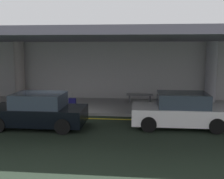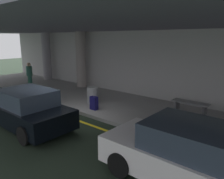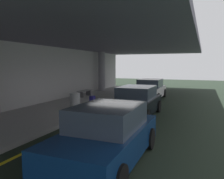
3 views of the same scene
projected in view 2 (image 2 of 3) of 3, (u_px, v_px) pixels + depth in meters
The scene contains 13 objects.
ground_plane at pixel (63, 121), 9.23m from camera, with size 60.00×60.00×0.00m, color black.
sidewalk at pixel (111, 103), 11.51m from camera, with size 26.00×4.20×0.15m, color gray.
lane_stripe_yellow at pixel (72, 118), 9.56m from camera, with size 26.00×0.14×0.01m, color yellow.
support_column_far_left at pixel (47, 57), 17.28m from camera, with size 0.66×0.66×3.65m, color gray.
support_column_left_mid at pixel (81, 60), 14.76m from camera, with size 0.66×0.66×3.65m, color gray.
ceiling_overhang at pixel (104, 26), 10.25m from camera, with size 28.00×13.20×0.30m, color slate.
terminal_back_wall at pixel (137, 64), 12.76m from camera, with size 26.00×0.30×3.80m, color #B2AFAF.
car_black at pixel (27, 109), 8.52m from camera, with size 4.10×1.92×1.50m.
car_white at pixel (188, 155), 5.19m from camera, with size 4.10×1.92×1.50m.
traveler_with_luggage at pixel (29, 73), 14.56m from camera, with size 0.38×0.38×1.68m.
suitcase_upright_primary at pixel (94, 103), 10.22m from camera, with size 0.36×0.22×0.90m.
bench_metal at pixel (190, 105), 9.82m from camera, with size 1.60×0.50×0.48m.
trash_bin_steel at pixel (92, 95), 11.20m from camera, with size 0.56×0.56×0.85m, color gray.
Camera 2 is at (7.17, -5.29, 3.40)m, focal length 35.42 mm.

